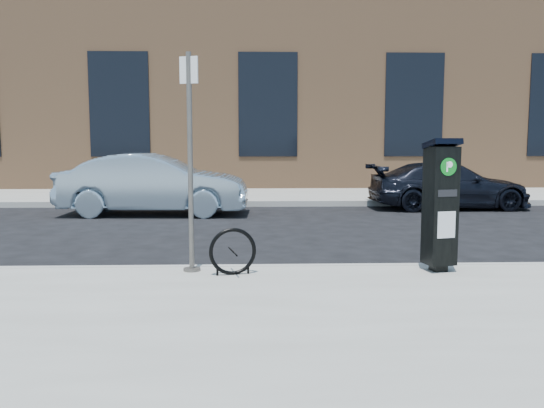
{
  "coord_description": "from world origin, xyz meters",
  "views": [
    {
      "loc": [
        -0.52,
        -7.74,
        1.89
      ],
      "look_at": [
        -0.24,
        0.5,
        0.94
      ],
      "focal_mm": 38.0,
      "sensor_mm": 36.0,
      "label": 1
    }
  ],
  "objects_px": {
    "car_dark": "(449,186)",
    "parking_kiosk": "(440,204)",
    "bike_rack": "(233,252)",
    "car_silver": "(154,184)",
    "sign_pole": "(190,164)"
  },
  "relations": [
    {
      "from": "bike_rack",
      "to": "car_silver",
      "type": "height_order",
      "value": "car_silver"
    },
    {
      "from": "car_dark",
      "to": "car_silver",
      "type": "bearing_deg",
      "value": 95.48
    },
    {
      "from": "parking_kiosk",
      "to": "bike_rack",
      "type": "bearing_deg",
      "value": 169.77
    },
    {
      "from": "sign_pole",
      "to": "car_dark",
      "type": "relative_size",
      "value": 0.67
    },
    {
      "from": "parking_kiosk",
      "to": "car_dark",
      "type": "relative_size",
      "value": 0.41
    },
    {
      "from": "parking_kiosk",
      "to": "bike_rack",
      "type": "relative_size",
      "value": 2.84
    },
    {
      "from": "parking_kiosk",
      "to": "car_silver",
      "type": "relative_size",
      "value": 0.38
    },
    {
      "from": "bike_rack",
      "to": "car_silver",
      "type": "xyz_separation_m",
      "value": [
        -2.17,
        6.98,
        0.3
      ]
    },
    {
      "from": "car_dark",
      "to": "parking_kiosk",
      "type": "bearing_deg",
      "value": 158.6
    },
    {
      "from": "bike_rack",
      "to": "car_dark",
      "type": "distance_m",
      "value": 9.65
    },
    {
      "from": "car_silver",
      "to": "car_dark",
      "type": "relative_size",
      "value": 1.08
    },
    {
      "from": "bike_rack",
      "to": "car_dark",
      "type": "bearing_deg",
      "value": 42.61
    },
    {
      "from": "parking_kiosk",
      "to": "car_silver",
      "type": "xyz_separation_m",
      "value": [
        -4.86,
        6.84,
        -0.29
      ]
    },
    {
      "from": "car_silver",
      "to": "parking_kiosk",
      "type": "bearing_deg",
      "value": -142.71
    },
    {
      "from": "parking_kiosk",
      "to": "sign_pole",
      "type": "relative_size",
      "value": 0.62
    }
  ]
}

